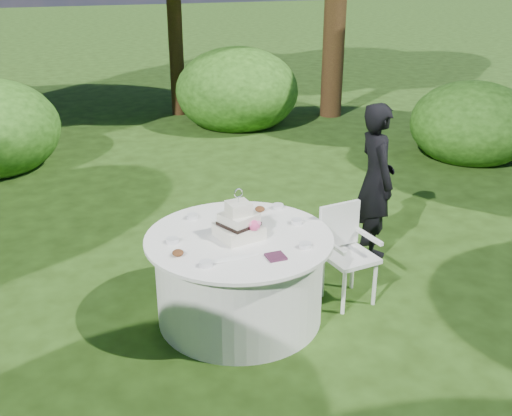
{
  "coord_description": "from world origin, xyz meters",
  "views": [
    {
      "loc": [
        -1.44,
        -4.22,
        2.87
      ],
      "look_at": [
        0.15,
        0.0,
        1.0
      ],
      "focal_mm": 42.0,
      "sensor_mm": 36.0,
      "label": 1
    }
  ],
  "objects_px": {
    "guest": "(376,180)",
    "table": "(239,277)",
    "cake": "(239,224)",
    "chair": "(345,246)",
    "napkins": "(276,257)"
  },
  "relations": [
    {
      "from": "napkins",
      "to": "guest",
      "type": "xyz_separation_m",
      "value": [
        1.59,
        1.18,
        0.02
      ]
    },
    {
      "from": "guest",
      "to": "chair",
      "type": "xyz_separation_m",
      "value": [
        -0.73,
        -0.74,
        -0.28
      ]
    },
    {
      "from": "cake",
      "to": "table",
      "type": "bearing_deg",
      "value": 87.56
    },
    {
      "from": "guest",
      "to": "chair",
      "type": "distance_m",
      "value": 1.08
    },
    {
      "from": "guest",
      "to": "chair",
      "type": "relative_size",
      "value": 1.8
    },
    {
      "from": "table",
      "to": "guest",
      "type": "bearing_deg",
      "value": 22.67
    },
    {
      "from": "table",
      "to": "cake",
      "type": "bearing_deg",
      "value": -92.44
    },
    {
      "from": "napkins",
      "to": "chair",
      "type": "distance_m",
      "value": 1.0
    },
    {
      "from": "table",
      "to": "cake",
      "type": "distance_m",
      "value": 0.5
    },
    {
      "from": "cake",
      "to": "chair",
      "type": "relative_size",
      "value": 0.49
    },
    {
      "from": "guest",
      "to": "table",
      "type": "distance_m",
      "value": 1.92
    },
    {
      "from": "napkins",
      "to": "table",
      "type": "xyz_separation_m",
      "value": [
        -0.14,
        0.46,
        -0.39
      ]
    },
    {
      "from": "chair",
      "to": "cake",
      "type": "bearing_deg",
      "value": 179.58
    },
    {
      "from": "guest",
      "to": "chair",
      "type": "bearing_deg",
      "value": 144.39
    },
    {
      "from": "napkins",
      "to": "guest",
      "type": "height_order",
      "value": "guest"
    }
  ]
}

